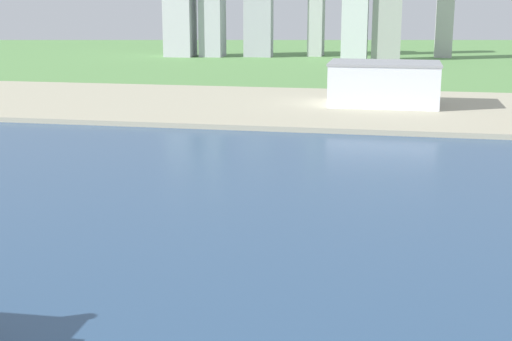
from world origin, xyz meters
TOP-DOWN VIEW (x-y plane):
  - ground_plane at (0.00, 300.00)m, footprint 2400.00×2400.00m
  - water_bay at (0.00, 240.00)m, footprint 840.00×360.00m
  - industrial_pier at (0.00, 490.00)m, footprint 840.00×140.00m
  - warehouse_main at (18.77, 495.77)m, footprint 57.27×36.89m
  - distant_skyline at (-93.72, 820.53)m, footprint 277.18×67.70m

SIDE VIEW (x-z plane):
  - ground_plane at x=0.00m, z-range 0.00..0.00m
  - water_bay at x=0.00m, z-range 0.00..0.15m
  - industrial_pier at x=0.00m, z-range 0.00..2.50m
  - warehouse_main at x=18.77m, z-range 2.52..25.08m
  - distant_skyline at x=-93.72m, z-range -10.78..115.58m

